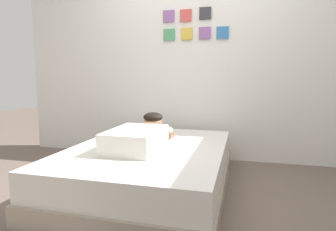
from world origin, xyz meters
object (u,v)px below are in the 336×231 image
at_px(pillow, 151,129).
at_px(cell_phone, 130,146).
at_px(bed, 150,167).
at_px(person_lying, 141,135).
at_px(coffee_cup, 167,135).

xyz_separation_m(pillow, cell_phone, (-0.00, -0.62, -0.05)).
xyz_separation_m(bed, person_lying, (-0.07, -0.01, 0.31)).
relative_size(bed, pillow, 3.73).
bearing_deg(bed, cell_phone, -160.82).
relative_size(person_lying, coffee_cup, 7.36).
xyz_separation_m(pillow, person_lying, (0.09, -0.58, 0.05)).
relative_size(bed, coffee_cup, 15.50).
bearing_deg(person_lying, coffee_cup, 67.59).
distance_m(bed, coffee_cup, 0.43).
xyz_separation_m(bed, coffee_cup, (0.07, 0.35, 0.24)).
relative_size(pillow, coffee_cup, 4.16).
bearing_deg(coffee_cup, bed, -102.12).
bearing_deg(cell_phone, coffee_cup, 58.96).
bearing_deg(coffee_cup, person_lying, -112.41).
xyz_separation_m(person_lying, coffee_cup, (0.15, 0.36, -0.07)).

